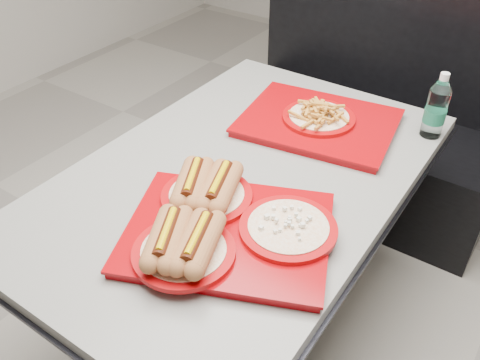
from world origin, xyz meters
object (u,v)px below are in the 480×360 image
Objects in this scene: tray_near at (220,223)px; booth_bench at (367,120)px; water_bottle at (436,109)px; diner_table at (241,213)px; tray_far at (319,119)px.

booth_bench is at bearing 94.79° from tray_near.
water_bottle is (0.29, 0.80, 0.06)m from tray_near.
tray_near reaches higher than diner_table.
diner_table is 0.35m from tray_near.
booth_bench is 2.13× the size of tray_near.
diner_table is at bearing -127.14° from water_bottle.
diner_table is 2.52× the size of tray_far.
tray_far is at bearing 93.96° from tray_near.
diner_table is 1.11m from booth_bench.
tray_near is 0.63m from tray_far.
tray_far is at bearing 79.32° from diner_table.
tray_far is at bearing -153.70° from water_bottle.
diner_table is at bearing 113.44° from tray_near.
booth_bench reaches higher than tray_far.
tray_far is (0.07, -0.72, 0.38)m from booth_bench.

